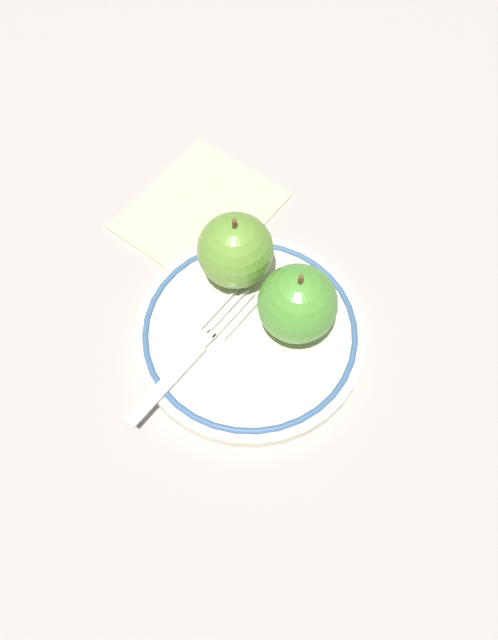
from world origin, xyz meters
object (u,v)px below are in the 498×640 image
(plate, at_px, (249,334))
(apple_second_whole, at_px, (235,250))
(fork, at_px, (191,356))
(apple_red_whole, at_px, (297,304))
(napkin_folded, at_px, (200,210))

(plate, height_order, apple_second_whole, apple_second_whole)
(fork, bearing_deg, apple_red_whole, -31.33)
(apple_second_whole, height_order, fork, apple_second_whole)
(plate, height_order, apple_red_whole, apple_red_whole)
(napkin_folded, bearing_deg, plate, -119.74)
(fork, bearing_deg, apple_second_whole, 15.23)
(fork, bearing_deg, napkin_folded, 38.25)
(apple_red_whole, relative_size, fork, 0.47)
(plate, relative_size, apple_red_whole, 2.69)
(apple_second_whole, bearing_deg, plate, -127.56)
(napkin_folded, bearing_deg, fork, -138.89)
(fork, bearing_deg, plate, -23.92)
(apple_second_whole, bearing_deg, napkin_folded, 65.75)
(apple_second_whole, xyz_separation_m, napkin_folded, (0.04, 0.09, -0.05))
(apple_second_whole, bearing_deg, fork, -161.91)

